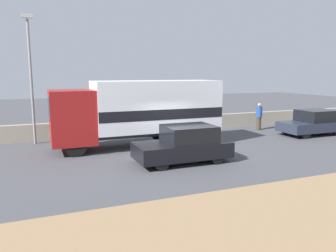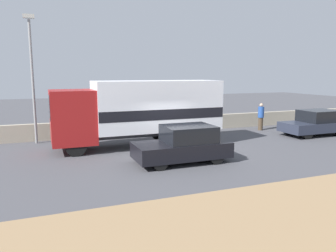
# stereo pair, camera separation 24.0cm
# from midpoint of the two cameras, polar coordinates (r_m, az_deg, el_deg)

# --- Properties ---
(ground_plane) EXTENTS (80.00, 80.00, 0.00)m
(ground_plane) POSITION_cam_midpoint_polar(r_m,az_deg,el_deg) (14.98, 1.62, -5.48)
(ground_plane) COLOR #47474C
(dirt_shoulder_foreground) EXTENTS (60.00, 4.85, 0.04)m
(dirt_shoulder_foreground) POSITION_cam_midpoint_polar(r_m,az_deg,el_deg) (9.42, 19.26, -14.94)
(dirt_shoulder_foreground) COLOR #937551
(dirt_shoulder_foreground) RESTS_ON ground_plane
(stone_wall_backdrop) EXTENTS (60.00, 0.35, 0.98)m
(stone_wall_backdrop) POSITION_cam_midpoint_polar(r_m,az_deg,el_deg) (20.70, -5.39, -0.04)
(stone_wall_backdrop) COLOR #A39984
(stone_wall_backdrop) RESTS_ON ground_plane
(street_lamp) EXTENTS (0.56, 0.28, 6.80)m
(street_lamp) POSITION_cam_midpoint_polar(r_m,az_deg,el_deg) (18.93, -23.16, 8.93)
(street_lamp) COLOR gray
(street_lamp) RESTS_ON ground_plane
(box_truck) EXTENTS (8.62, 2.40, 3.41)m
(box_truck) POSITION_cam_midpoint_polar(r_m,az_deg,el_deg) (17.01, -5.04, 2.82)
(box_truck) COLOR maroon
(box_truck) RESTS_ON ground_plane
(car_hatchback) EXTENTS (4.06, 1.88, 1.58)m
(car_hatchback) POSITION_cam_midpoint_polar(r_m,az_deg,el_deg) (14.06, 2.37, -3.25)
(car_hatchback) COLOR black
(car_hatchback) RESTS_ON ground_plane
(car_sedan_second) EXTENTS (4.12, 1.88, 1.55)m
(car_sedan_second) POSITION_cam_midpoint_polar(r_m,az_deg,el_deg) (22.19, 23.72, 0.56)
(car_sedan_second) COLOR #282D3D
(car_sedan_second) RESTS_ON ground_plane
(pedestrian) EXTENTS (0.39, 0.39, 1.81)m
(pedestrian) POSITION_cam_midpoint_polar(r_m,az_deg,el_deg) (22.81, 15.27, 1.67)
(pedestrian) COLOR #473828
(pedestrian) RESTS_ON ground_plane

